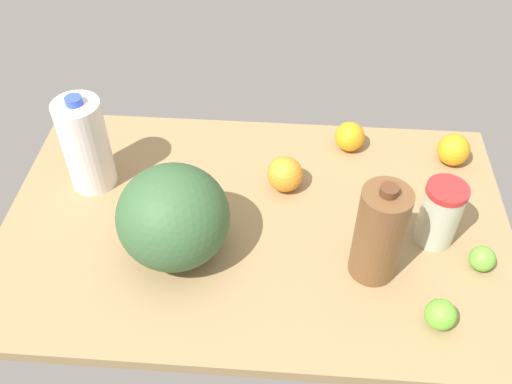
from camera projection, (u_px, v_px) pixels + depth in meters
The scene contains 10 objects.
countertop at pixel (256, 226), 136.39cm from camera, with size 120.00×76.00×3.00cm, color #97794F.
milk_jug at pixel (86, 144), 136.61cm from camera, with size 11.17×11.17×25.82cm.
chocolate_milk_jug at pixel (379, 234), 117.22cm from camera, with size 10.28×10.28×25.11cm.
watermelon at pixel (173, 217), 121.26cm from camera, with size 24.31×24.31×22.40cm, color #365E35.
tumbler_cup at pixel (440, 214), 126.13cm from camera, with size 9.17×9.17×16.14cm.
lime_far_back at pixel (441, 315), 113.51cm from camera, with size 6.36×6.36×6.36cm, color #68BC33.
orange_near_front at pixel (453, 150), 147.38cm from camera, with size 8.34×8.34×8.34cm, color orange.
orange_beside_bowl at pixel (350, 137), 151.46cm from camera, with size 7.91×7.91×7.91cm, color orange.
orange_by_jug at pixel (285, 174), 140.47cm from camera, with size 8.91×8.91×8.91cm, color orange.
lime_loose at pixel (482, 259), 123.90cm from camera, with size 5.64×5.64×5.64cm, color #6AB838.
Camera 1 is at (6.74, -90.24, 103.86)cm, focal length 40.00 mm.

